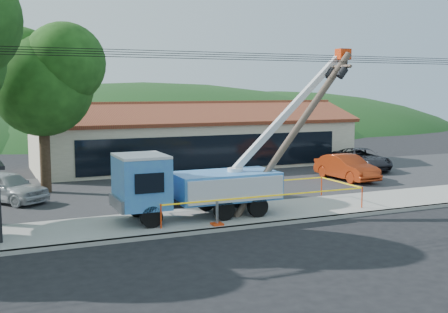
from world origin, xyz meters
name	(u,v)px	position (x,y,z in m)	size (l,w,h in m)	color
ground	(284,240)	(0.00, 0.00, 0.00)	(120.00, 120.00, 0.00)	black
curb	(258,225)	(0.00, 2.10, 0.07)	(60.00, 0.25, 0.15)	#9A9890
sidewalk	(238,216)	(0.00, 4.00, 0.07)	(60.00, 4.00, 0.15)	#9A9890
parking_lot	(178,187)	(0.00, 12.00, 0.05)	(60.00, 12.00, 0.10)	#28282B
strip_mall	(194,140)	(4.00, 19.98, 1.88)	(22.50, 8.53, 4.67)	#BAB094
tree_lot	(42,76)	(-7.00, 13.00, 6.21)	(6.30, 5.60, 8.94)	#332316
hill_center	(144,131)	(10.00, 55.00, 0.00)	(89.60, 64.00, 32.00)	#183D16
hill_east	(276,127)	(30.00, 55.00, 0.00)	(72.80, 52.00, 26.00)	#183D16
utility_truck	(194,183)	(-1.94, 4.21, 1.62)	(10.88, 3.74, 7.21)	black
leaning_pole	(300,124)	(2.79, 3.59, 4.00)	(5.80, 1.68, 7.15)	brown
caution_tape	(252,194)	(0.97, 4.56, 0.86)	(9.59, 3.36, 0.97)	red
car_silver	(8,204)	(-9.01, 11.01, 0.00)	(1.76, 4.38, 1.49)	#B7BBBF
car_red	(346,181)	(9.99, 9.99, 0.00)	(1.59, 4.57, 1.51)	#AA3211
car_dark	(361,171)	(13.50, 13.16, 0.00)	(2.37, 5.14, 1.43)	black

